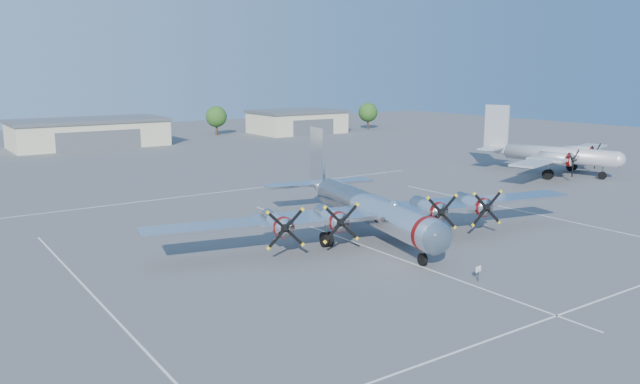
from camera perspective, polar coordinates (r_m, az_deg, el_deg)
ground at (r=55.38m, az=1.79°, el=-4.14°), size 260.00×260.00×0.00m
parking_lines at (r=54.03m, az=2.90°, el=-4.53°), size 60.00×50.08×0.01m
hangar_center at (r=129.44m, az=-20.39°, el=5.11°), size 28.60×14.60×5.40m
hangar_east at (r=148.71m, az=-2.12°, el=6.47°), size 20.60×14.60×5.40m
tree_east at (r=145.17m, az=-9.46°, el=6.81°), size 4.80×4.80×6.64m
tree_far_east at (r=158.71m, az=4.41°, el=7.27°), size 4.80×4.80×6.64m
main_bomber_b29 at (r=55.81m, az=4.31°, el=-4.05°), size 44.34×34.74×8.75m
twin_engine_east at (r=94.91m, az=20.39°, el=1.54°), size 34.60×28.64×9.51m
info_placard at (r=45.21m, az=14.27°, el=-6.98°), size 0.57×0.12×1.09m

